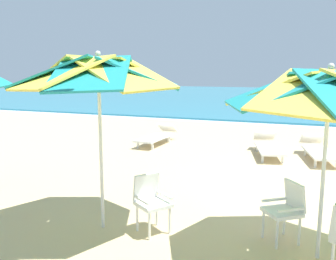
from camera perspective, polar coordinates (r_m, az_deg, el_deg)
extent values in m
plane|color=#D3B784|center=(7.89, 24.31, -9.18)|extent=(80.00, 80.00, 0.00)
cube|color=teal|center=(34.95, 22.23, 4.82)|extent=(80.00, 36.00, 0.10)
cube|color=white|center=(16.75, 22.88, 0.41)|extent=(80.00, 0.70, 0.01)
cylinder|color=silver|center=(4.92, 23.48, -7.56)|extent=(0.05, 0.05, 2.06)
cube|color=teal|center=(5.28, 21.59, 6.44)|extent=(1.33, 1.44, 0.49)
cube|color=#EFDB4C|center=(4.97, 17.80, 6.50)|extent=(1.41, 1.34, 0.49)
cube|color=teal|center=(4.51, 17.41, 6.27)|extent=(1.44, 1.33, 0.49)
cube|color=#EFDB4C|center=(4.17, 21.58, 5.83)|extent=(1.34, 1.41, 0.49)
sphere|color=silver|center=(4.73, 24.62, 9.23)|extent=(0.08, 0.08, 0.08)
cube|color=white|center=(5.39, 17.70, -12.37)|extent=(0.62, 0.62, 0.05)
cube|color=white|center=(5.43, 19.61, -9.81)|extent=(0.33, 0.39, 0.40)
cube|color=white|center=(5.20, 19.01, -11.97)|extent=(0.34, 0.27, 0.03)
cube|color=white|center=(5.51, 16.59, -10.62)|extent=(0.34, 0.27, 0.03)
cylinder|color=white|center=(5.26, 17.02, -15.67)|extent=(0.04, 0.04, 0.41)
cylinder|color=white|center=(5.53, 14.97, -14.30)|extent=(0.04, 0.04, 0.41)
cylinder|color=white|center=(5.45, 20.23, -14.95)|extent=(0.04, 0.04, 0.41)
cylinder|color=white|center=(5.71, 18.09, -13.68)|extent=(0.04, 0.04, 0.41)
cylinder|color=white|center=(4.88, 24.78, -18.18)|extent=(0.04, 0.04, 0.41)
cylinder|color=#2D8C4C|center=(5.79, 25.32, -13.78)|extent=(0.04, 0.04, 0.41)
cylinder|color=silver|center=(5.49, -10.64, -4.22)|extent=(0.05, 0.05, 2.25)
cube|color=teal|center=(5.27, -4.55, 9.14)|extent=(1.40, 1.32, 0.49)
cube|color=#EFDB4C|center=(5.70, -6.08, 9.13)|extent=(1.31, 1.42, 0.49)
cube|color=teal|center=(5.93, -10.06, 9.05)|extent=(1.32, 1.40, 0.49)
cube|color=#EFDB4C|center=(5.83, -14.48, 8.89)|extent=(1.42, 1.31, 0.49)
cube|color=teal|center=(5.47, -17.30, 8.76)|extent=(1.40, 1.32, 0.49)
cube|color=#EFDB4C|center=(5.01, -16.70, 8.77)|extent=(1.31, 1.42, 0.49)
cube|color=teal|center=(4.75, -12.29, 8.93)|extent=(1.32, 1.40, 0.49)
cube|color=#EFDB4C|center=(4.86, -6.93, 9.08)|extent=(1.42, 1.31, 0.49)
sphere|color=silver|center=(5.34, -11.14, 11.90)|extent=(0.08, 0.08, 0.08)
cube|color=white|center=(5.43, -2.38, -11.77)|extent=(0.61, 0.61, 0.05)
cube|color=white|center=(5.51, -3.52, -8.96)|extent=(0.31, 0.40, 0.40)
cube|color=white|center=(5.49, -0.59, -10.29)|extent=(0.35, 0.26, 0.03)
cube|color=white|center=(5.29, -4.26, -11.08)|extent=(0.35, 0.26, 0.03)
cylinder|color=white|center=(5.47, 0.26, -14.23)|extent=(0.04, 0.04, 0.41)
cylinder|color=white|center=(5.30, -2.98, -15.07)|extent=(0.04, 0.04, 0.41)
cylinder|color=white|center=(5.74, -1.80, -13.06)|extent=(0.04, 0.04, 0.41)
cylinder|color=white|center=(5.57, -4.93, -13.80)|extent=(0.04, 0.04, 0.41)
cube|color=white|center=(10.37, 23.13, -3.34)|extent=(0.98, 1.80, 0.06)
cube|color=white|center=(11.35, 21.97, -1.26)|extent=(0.69, 0.59, 0.36)
cube|color=white|center=(9.74, 22.48, -4.94)|extent=(0.06, 0.06, 0.22)
cube|color=white|center=(11.07, 23.61, -3.35)|extent=(0.06, 0.06, 0.22)
cube|color=white|center=(10.95, 21.01, -3.32)|extent=(0.06, 0.06, 0.22)
cube|color=white|center=(10.44, 15.87, -2.87)|extent=(1.03, 1.80, 0.06)
cube|color=white|center=(11.43, 15.16, -0.83)|extent=(0.71, 0.61, 0.36)
cube|color=white|center=(9.90, 17.82, -4.45)|extent=(0.06, 0.06, 0.22)
cube|color=white|center=(9.82, 14.88, -4.43)|extent=(0.06, 0.06, 0.22)
cube|color=white|center=(11.12, 16.67, -2.90)|extent=(0.06, 0.06, 0.22)
cube|color=white|center=(11.05, 14.05, -2.86)|extent=(0.06, 0.06, 0.22)
cube|color=white|center=(11.68, -2.24, -1.23)|extent=(0.72, 1.73, 0.06)
cube|color=white|center=(12.59, -0.12, 0.42)|extent=(0.63, 0.51, 0.36)
cube|color=white|center=(11.04, -2.51, -2.60)|extent=(0.06, 0.06, 0.22)
cube|color=white|center=(11.27, -4.84, -2.37)|extent=(0.06, 0.06, 0.22)
cube|color=white|center=(12.17, 0.18, -1.47)|extent=(0.06, 0.06, 0.22)
cube|color=white|center=(12.38, -1.99, -1.28)|extent=(0.06, 0.06, 0.22)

